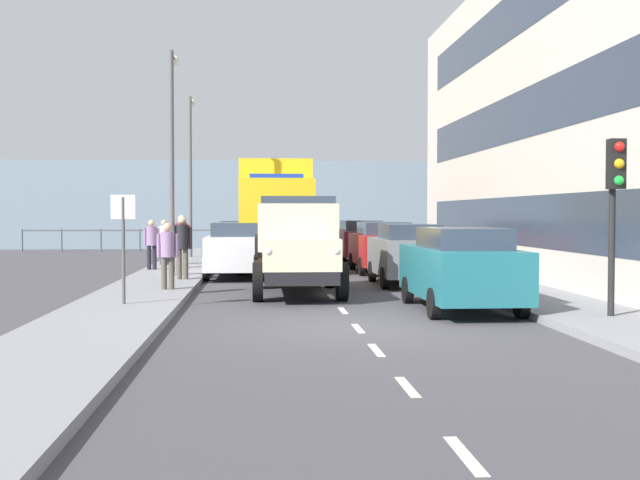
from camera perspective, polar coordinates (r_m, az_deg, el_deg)
name	(u,v)px	position (r m, az deg, el deg)	size (l,w,h in m)	color
ground_plane	(321,284)	(22.64, 0.06, -3.19)	(80.00, 80.00, 0.00)	#423F44
sidewalk_left	(478,281)	(23.41, 11.17, -2.88)	(2.26, 40.76, 0.15)	gray
sidewalk_right	(159,283)	(22.74, -11.39, -3.02)	(2.26, 40.76, 0.15)	gray
road_centreline_markings	(323,287)	(21.92, 0.20, -3.35)	(0.12, 36.85, 0.01)	silver
sea_horizon	(290,205)	(45.90, -2.14, 2.53)	(80.00, 0.80, 5.00)	gray
seawall_railing	(293,234)	(42.31, -1.96, 0.43)	(28.08, 0.08, 1.20)	#4C5156
truck_vintage_cream	(297,247)	(19.58, -1.62, -0.54)	(2.17, 5.64, 2.43)	black
lorry_cargo_yellow	(275,212)	(28.90, -3.23, 2.03)	(2.58, 8.20, 3.87)	gold
car_teal_kerbside_near	(461,267)	(16.81, 10.00, -1.94)	(1.88, 4.39, 1.72)	#1E6670
car_grey_kerbside_1	(408,253)	(22.55, 6.32, -0.95)	(1.88, 3.86, 1.72)	slate
car_red_kerbside_2	(383,246)	(27.21, 4.49, -0.44)	(1.93, 4.43, 1.72)	#B21E1E
car_maroon_kerbside_3	(360,240)	(33.27, 2.89, -0.01)	(1.90, 4.60, 1.72)	maroon
car_white_oppositeside_0	(237,249)	(25.33, -5.94, -0.62)	(1.95, 4.57, 1.72)	white
car_navy_oppositeside_1	(241,242)	(31.14, -5.62, -0.15)	(1.97, 4.00, 1.72)	navy
pedestrian_strolling	(168,250)	(19.92, -10.81, -0.73)	(0.53, 0.34, 1.64)	#4C473D
pedestrian_couple_a	(182,242)	(22.90, -9.78, -0.14)	(0.53, 0.34, 1.78)	#4C473D
pedestrian_couple_b	(182,239)	(24.61, -9.83, 0.04)	(0.53, 0.34, 1.81)	#4C473D
pedestrian_by_lamp	(152,240)	(27.06, -11.92, -0.02)	(0.53, 0.34, 1.65)	black
pedestrian_near_railing	(164,238)	(29.40, -11.07, 0.11)	(0.53, 0.34, 1.63)	#383342
traffic_light_near	(615,188)	(15.32, 20.30, 3.50)	(0.28, 0.41, 3.20)	black
lamp_post_promenade	(172,143)	(24.79, -10.51, 6.85)	(0.32, 1.14, 6.78)	#59595B
lamp_post_far	(190,162)	(34.76, -9.23, 5.49)	(0.32, 1.14, 6.84)	#59595B
street_sign	(123,230)	(16.89, -13.86, 0.73)	(0.50, 0.07, 2.25)	#4C4C4C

